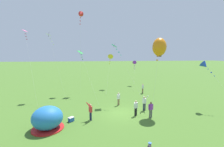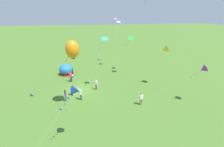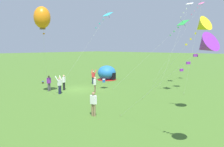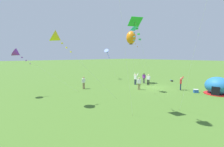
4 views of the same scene
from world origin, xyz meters
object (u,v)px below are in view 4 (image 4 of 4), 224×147
at_px(popup_tent, 217,86).
at_px(toddler_crawling, 172,81).
at_px(person_flying_kite, 135,79).
at_px(person_far_back, 144,78).
at_px(person_with_toddler, 148,79).
at_px(kite_yellow, 57,38).
at_px(kite_cyan, 134,32).
at_px(cooler_box, 196,91).
at_px(person_arms_raised, 181,83).
at_px(kite_green, 136,26).
at_px(person_near_tent, 84,82).
at_px(kite_blue, 107,52).
at_px(kite_orange, 131,38).
at_px(kite_purple, 17,54).
at_px(person_watching_sky, 139,83).

xyz_separation_m(popup_tent, toddler_crawling, (8.01, -4.16, -0.82)).
height_order(person_flying_kite, person_far_back, person_flying_kite).
xyz_separation_m(person_with_toddler, kite_yellow, (-0.75, 14.59, 5.22)).
bearing_deg(kite_cyan, cooler_box, -135.20).
relative_size(cooler_box, person_with_toddler, 0.37).
height_order(person_arms_raised, kite_cyan, kite_cyan).
distance_m(person_flying_kite, kite_green, 13.48).
xyz_separation_m(popup_tent, person_near_tent, (13.05, 10.89, -0.03)).
relative_size(person_near_tent, kite_green, 0.23).
bearing_deg(person_far_back, person_with_toddler, 153.05).
bearing_deg(person_flying_kite, kite_blue, -1.46).
bearing_deg(kite_blue, person_far_back, -166.23).
xyz_separation_m(kite_orange, kite_green, (-9.33, 9.59, -0.67)).
distance_m(popup_tent, cooler_box, 2.41).
xyz_separation_m(person_near_tent, person_arms_raised, (-9.19, -9.66, 0.03)).
xyz_separation_m(toddler_crawling, kite_purple, (5.85, 22.66, 4.69)).
distance_m(person_flying_kite, kite_cyan, 8.14).
bearing_deg(kite_blue, cooler_box, -174.37).
xyz_separation_m(kite_orange, kite_cyan, (-4.33, 4.14, 0.05)).
height_order(person_far_back, person_with_toddler, same).
bearing_deg(toddler_crawling, person_watching_sky, 92.23).
distance_m(toddler_crawling, kite_cyan, 13.23).
relative_size(toddler_crawling, person_far_back, 0.31).
bearing_deg(kite_green, toddler_crawling, -71.34).
height_order(kite_orange, kite_purple, kite_orange).
height_order(popup_tent, kite_orange, kite_orange).
relative_size(person_with_toddler, kite_yellow, 0.25).
height_order(kite_orange, kite_cyan, kite_orange).
relative_size(person_flying_kite, kite_blue, 0.32).
bearing_deg(person_far_back, kite_cyan, 115.69).
distance_m(person_near_tent, person_flying_kite, 8.33).
height_order(person_with_toddler, kite_yellow, kite_yellow).
distance_m(person_arms_raised, kite_yellow, 16.46).
relative_size(cooler_box, person_arms_raised, 0.34).
xyz_separation_m(toddler_crawling, kite_orange, (3.80, 6.77, 7.41)).
distance_m(kite_yellow, kite_green, 6.96).
bearing_deg(person_near_tent, person_arms_raised, -133.55).
bearing_deg(kite_blue, kite_cyan, 159.39).
xyz_separation_m(popup_tent, person_watching_sky, (7.64, 5.41, -0.03)).
xyz_separation_m(person_watching_sky, kite_cyan, (-0.16, 1.34, 6.67)).
relative_size(popup_tent, person_flying_kite, 1.49).
bearing_deg(person_watching_sky, person_near_tent, 45.29).
bearing_deg(person_flying_kite, person_near_tent, 71.03).
relative_size(cooler_box, kite_cyan, 0.08).
height_order(person_watching_sky, person_with_toddler, same).
height_order(person_far_back, kite_purple, kite_purple).
distance_m(popup_tent, kite_blue, 18.69).
distance_m(person_far_back, kite_blue, 9.07).
distance_m(kite_cyan, kite_yellow, 9.63).
relative_size(cooler_box, kite_purple, 0.09).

